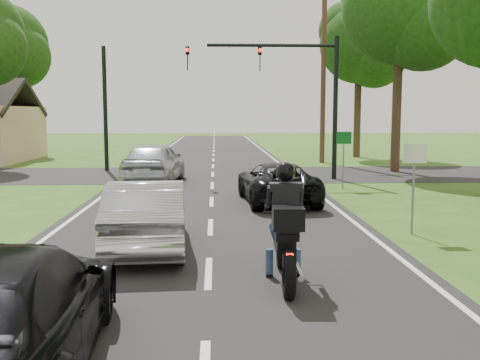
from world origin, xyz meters
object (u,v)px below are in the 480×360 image
object	(u,v)px
dark_suv	(277,182)
traffic_signal	(292,81)
silver_sedan	(147,215)
sign_green	(344,146)
utility_pole_far	(323,72)
motorcycle_rider	(285,236)
silver_suv	(154,163)
sign_white	(414,166)

from	to	relation	value
dark_suv	traffic_signal	size ratio (longest dim) A/B	0.71
silver_sedan	traffic_signal	xyz separation A→B (m)	(4.63, 12.17, 3.41)
silver_sedan	sign_green	world-z (taller)	sign_green
dark_suv	utility_pole_far	size ratio (longest dim) A/B	0.45
motorcycle_rider	dark_suv	distance (m)	8.55
silver_suv	traffic_signal	world-z (taller)	traffic_signal
sign_white	utility_pole_far	bearing A→B (deg)	85.49
motorcycle_rider	traffic_signal	distance (m)	15.18
silver_suv	sign_green	xyz separation A→B (m)	(7.22, -1.87, 0.76)
traffic_signal	sign_green	size ratio (longest dim) A/B	3.00
motorcycle_rider	traffic_signal	world-z (taller)	traffic_signal
silver_suv	sign_white	distance (m)	12.13
motorcycle_rider	sign_green	distance (m)	12.23
sign_green	silver_suv	bearing A→B (deg)	165.52
motorcycle_rider	traffic_signal	size ratio (longest dim) A/B	0.37
dark_suv	sign_green	distance (m)	4.33
silver_sedan	utility_pole_far	world-z (taller)	utility_pole_far
motorcycle_rider	utility_pole_far	size ratio (longest dim) A/B	0.24
sign_white	sign_green	distance (m)	8.00
dark_suv	utility_pole_far	xyz separation A→B (m)	(4.13, 14.16, 4.44)
silver_sedan	traffic_signal	world-z (taller)	traffic_signal
utility_pole_far	silver_suv	bearing A→B (deg)	-132.95
silver_suv	dark_suv	bearing A→B (deg)	136.54
sign_white	sign_green	size ratio (longest dim) A/B	1.00
silver_suv	silver_sedan	bearing A→B (deg)	100.65
traffic_signal	sign_white	size ratio (longest dim) A/B	3.00
sign_green	traffic_signal	bearing A→B (deg)	117.38
utility_pole_far	sign_green	world-z (taller)	utility_pole_far
traffic_signal	sign_white	distance (m)	11.39
dark_suv	sign_white	bearing A→B (deg)	114.10
silver_sedan	sign_white	xyz separation A→B (m)	(5.99, 1.15, 0.87)
silver_suv	traffic_signal	size ratio (longest dim) A/B	0.76
motorcycle_rider	sign_white	size ratio (longest dim) A/B	1.12
motorcycle_rider	dark_suv	size ratio (longest dim) A/B	0.52
silver_suv	sign_green	distance (m)	7.50
dark_suv	traffic_signal	xyz separation A→B (m)	(1.27, 6.16, 3.49)
motorcycle_rider	silver_sedan	size ratio (longest dim) A/B	0.55
sign_green	sign_white	bearing A→B (deg)	-91.43
silver_suv	utility_pole_far	distance (m)	13.21
dark_suv	silver_sedan	size ratio (longest dim) A/B	1.05
traffic_signal	utility_pole_far	bearing A→B (deg)	70.32
motorcycle_rider	silver_sedan	bearing A→B (deg)	138.25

